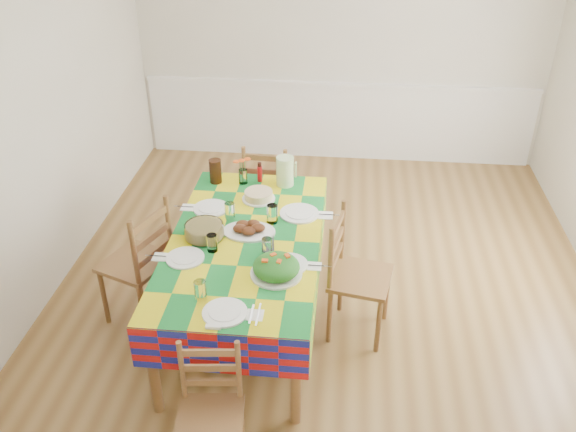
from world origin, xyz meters
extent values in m
cube|color=brown|center=(0.00, 0.00, -0.02)|extent=(4.50, 5.00, 0.04)
cube|color=beige|center=(0.00, 2.52, 1.35)|extent=(4.50, 0.04, 2.70)
cube|color=beige|center=(0.00, -2.52, 1.35)|extent=(4.50, 0.04, 2.70)
cube|color=beige|center=(-2.27, 0.00, 1.35)|extent=(0.04, 5.00, 2.70)
cube|color=white|center=(0.00, 2.47, 0.90)|extent=(4.41, 0.06, 0.04)
cube|color=white|center=(0.00, 2.48, 0.45)|extent=(4.41, 0.03, 0.90)
cylinder|color=brown|center=(-1.03, -1.46, 0.37)|extent=(0.07, 0.07, 0.73)
cylinder|color=brown|center=(-0.13, -1.46, 0.37)|extent=(0.07, 0.07, 0.73)
cylinder|color=brown|center=(-1.03, 0.37, 0.37)|extent=(0.07, 0.07, 0.73)
cylinder|color=brown|center=(-0.13, 0.37, 0.37)|extent=(0.07, 0.07, 0.73)
cube|color=brown|center=(-0.58, -0.55, 0.75)|extent=(1.03, 1.95, 0.04)
cube|color=#B5120F|center=(-0.58, -0.55, 0.78)|extent=(1.07, 1.99, 0.01)
cube|color=#B5120F|center=(-1.12, -0.55, 0.62)|extent=(0.01, 1.99, 0.31)
cube|color=#B5120F|center=(-0.05, -0.55, 0.62)|extent=(0.01, 1.99, 0.31)
cube|color=#B5120F|center=(-0.58, -1.55, 0.62)|extent=(1.07, 0.01, 0.31)
cube|color=#B5120F|center=(-0.58, 0.45, 0.62)|extent=(1.07, 0.01, 0.31)
cylinder|color=white|center=(-0.57, -1.37, 0.79)|extent=(0.27, 0.27, 0.01)
cylinder|color=white|center=(-0.57, -1.37, 0.80)|extent=(0.19, 0.19, 0.01)
cylinder|color=white|center=(-0.74, -1.25, 0.85)|extent=(0.08, 0.08, 0.13)
cube|color=white|center=(-0.39, -1.37, 0.78)|extent=(0.10, 0.10, 0.01)
cube|color=silver|center=(-0.41, -1.37, 0.79)|extent=(0.01, 0.17, 0.00)
cube|color=silver|center=(-0.37, -1.37, 0.79)|extent=(0.01, 0.20, 0.00)
cylinder|color=white|center=(-0.95, -0.84, 0.79)|extent=(0.26, 0.26, 0.01)
cylinder|color=white|center=(-0.95, -0.84, 0.80)|extent=(0.19, 0.19, 0.01)
cylinder|color=white|center=(-0.78, -0.72, 0.84)|extent=(0.07, 0.07, 0.13)
cube|color=white|center=(-1.12, -0.84, 0.78)|extent=(0.10, 0.10, 0.01)
cube|color=silver|center=(-1.14, -0.84, 0.79)|extent=(0.17, 0.01, 0.00)
cube|color=silver|center=(-1.10, -0.84, 0.79)|extent=(0.19, 0.01, 0.00)
cylinder|color=white|center=(-0.91, -0.17, 0.79)|extent=(0.28, 0.28, 0.01)
cylinder|color=white|center=(-0.91, -0.17, 0.80)|extent=(0.19, 0.19, 0.01)
cylinder|color=white|center=(-0.74, -0.29, 0.85)|extent=(0.08, 0.08, 0.13)
cube|color=white|center=(-1.09, -0.17, 0.78)|extent=(0.10, 0.10, 0.01)
cube|color=silver|center=(-1.11, -0.17, 0.79)|extent=(0.17, 0.01, 0.00)
cube|color=silver|center=(-1.07, -0.17, 0.79)|extent=(0.20, 0.01, 0.00)
cylinder|color=white|center=(-0.24, -0.84, 0.79)|extent=(0.26, 0.26, 0.01)
cylinder|color=white|center=(-0.24, -0.84, 0.80)|extent=(0.18, 0.18, 0.01)
cylinder|color=white|center=(-0.40, -0.72, 0.84)|extent=(0.07, 0.07, 0.12)
cube|color=white|center=(-0.06, -0.84, 0.78)|extent=(0.10, 0.10, 0.01)
cube|color=silver|center=(-0.08, -0.84, 0.79)|extent=(0.16, 0.01, 0.00)
cube|color=silver|center=(-0.05, -0.84, 0.79)|extent=(0.19, 0.01, 0.00)
cylinder|color=white|center=(-0.22, -0.17, 0.79)|extent=(0.30, 0.30, 0.02)
cylinder|color=white|center=(-0.22, -0.17, 0.80)|extent=(0.21, 0.21, 0.01)
cylinder|color=white|center=(-0.41, -0.31, 0.85)|extent=(0.08, 0.08, 0.14)
cube|color=white|center=(-0.02, -0.17, 0.78)|extent=(0.11, 0.11, 0.01)
cube|color=silver|center=(-0.05, -0.17, 0.79)|extent=(0.19, 0.01, 0.00)
cube|color=silver|center=(0.00, -0.17, 0.79)|extent=(0.22, 0.01, 0.00)
ellipsoid|color=white|center=(-0.57, -0.47, 0.79)|extent=(0.39, 0.28, 0.02)
ellipsoid|color=black|center=(-0.50, -0.47, 0.83)|extent=(0.10, 0.09, 0.06)
ellipsoid|color=black|center=(-0.54, -0.42, 0.83)|extent=(0.10, 0.09, 0.06)
ellipsoid|color=black|center=(-0.62, -0.43, 0.83)|extent=(0.10, 0.09, 0.06)
ellipsoid|color=black|center=(-0.63, -0.49, 0.83)|extent=(0.10, 0.09, 0.06)
ellipsoid|color=black|center=(-0.56, -0.52, 0.83)|extent=(0.10, 0.09, 0.06)
cylinder|color=white|center=(-0.31, -0.95, 0.79)|extent=(0.34, 0.34, 0.02)
ellipsoid|color=#124812|center=(-0.31, -0.95, 0.84)|extent=(0.31, 0.31, 0.14)
cube|color=#E55513|center=(-0.38, -0.98, 0.91)|extent=(0.04, 0.03, 0.01)
cube|color=#E55513|center=(-0.33, -0.91, 0.91)|extent=(0.05, 0.05, 0.01)
cube|color=#E55513|center=(-0.28, -0.98, 0.91)|extent=(0.04, 0.04, 0.01)
cube|color=#E55513|center=(-0.24, -0.91, 0.91)|extent=(0.04, 0.05, 0.01)
cylinder|color=white|center=(-0.87, -0.56, 0.83)|extent=(0.28, 0.28, 0.10)
cylinder|color=tan|center=(-0.87, -0.56, 0.83)|extent=(0.26, 0.26, 0.08)
cylinder|color=white|center=(-0.56, 0.02, 0.79)|extent=(0.26, 0.26, 0.01)
cylinder|color=tan|center=(-0.56, 0.02, 0.82)|extent=(0.22, 0.22, 0.06)
cube|color=black|center=(-0.42, -0.63, 0.78)|extent=(0.12, 0.27, 0.01)
cube|color=black|center=(-0.37, -0.61, 0.78)|extent=(0.06, 0.28, 0.01)
cylinder|color=white|center=(-0.73, 0.29, 0.84)|extent=(0.07, 0.07, 0.12)
cylinder|color=#2D6B23|center=(-0.75, 0.29, 0.89)|extent=(0.01, 0.01, 0.17)
ellipsoid|color=#E55513|center=(-0.78, 0.29, 0.97)|extent=(0.06, 0.06, 0.02)
cylinder|color=#2D6B23|center=(-0.72, 0.30, 0.89)|extent=(0.01, 0.01, 0.17)
ellipsoid|color=#E55513|center=(-0.69, 0.31, 0.99)|extent=(0.06, 0.06, 0.02)
cylinder|color=#2D6B23|center=(-0.73, 0.27, 0.89)|extent=(0.01, 0.01, 0.17)
ellipsoid|color=#E55513|center=(-0.73, 0.25, 1.00)|extent=(0.06, 0.06, 0.02)
cylinder|color=red|center=(-0.60, 0.33, 0.86)|extent=(0.04, 0.04, 0.17)
cylinder|color=#C2E4A1|center=(-0.38, 0.29, 0.90)|extent=(0.14, 0.14, 0.25)
cylinder|color=black|center=(-0.96, 0.28, 0.88)|extent=(0.10, 0.10, 0.20)
cube|color=white|center=(-0.61, -1.50, 0.79)|extent=(0.09, 0.03, 0.02)
cylinder|color=brown|center=(-0.76, -1.72, 0.20)|extent=(0.03, 0.03, 0.40)
cylinder|color=brown|center=(-0.44, -1.69, 0.20)|extent=(0.03, 0.03, 0.40)
cube|color=brown|center=(-0.58, -1.85, 0.42)|extent=(0.41, 0.40, 0.03)
cylinder|color=brown|center=(-0.76, -1.71, 0.63)|extent=(0.03, 0.03, 0.45)
cylinder|color=brown|center=(-0.44, -1.68, 0.63)|extent=(0.03, 0.03, 0.45)
cube|color=brown|center=(-0.60, -1.69, 0.54)|extent=(0.32, 0.05, 0.04)
cube|color=brown|center=(-0.60, -1.69, 0.65)|extent=(0.32, 0.05, 0.04)
cube|color=brown|center=(-0.60, -1.69, 0.77)|extent=(0.32, 0.05, 0.04)
cylinder|color=brown|center=(-0.39, 0.92, 0.23)|extent=(0.04, 0.04, 0.46)
cylinder|color=brown|center=(-0.75, 0.94, 0.23)|extent=(0.04, 0.04, 0.46)
cylinder|color=brown|center=(-0.41, 0.57, 0.23)|extent=(0.04, 0.04, 0.46)
cylinder|color=brown|center=(-0.77, 0.60, 0.23)|extent=(0.04, 0.04, 0.46)
cube|color=brown|center=(-0.58, 0.76, 0.47)|extent=(0.45, 0.43, 0.03)
cylinder|color=brown|center=(-0.41, 0.56, 0.71)|extent=(0.04, 0.04, 0.51)
cylinder|color=brown|center=(-0.78, 0.59, 0.71)|extent=(0.04, 0.04, 0.51)
cube|color=brown|center=(-0.59, 0.58, 0.61)|extent=(0.37, 0.04, 0.05)
cube|color=brown|center=(-0.59, 0.58, 0.74)|extent=(0.37, 0.04, 0.05)
cube|color=brown|center=(-0.59, 0.58, 0.87)|extent=(0.37, 0.04, 0.05)
cylinder|color=brown|center=(-1.52, -0.30, 0.25)|extent=(0.04, 0.04, 0.49)
cylinder|color=brown|center=(-1.67, -0.66, 0.25)|extent=(0.04, 0.04, 0.49)
cylinder|color=brown|center=(-1.18, -0.43, 0.25)|extent=(0.04, 0.04, 0.49)
cylinder|color=brown|center=(-1.33, -0.80, 0.25)|extent=(0.04, 0.04, 0.49)
cube|color=brown|center=(-1.42, -0.55, 0.51)|extent=(0.57, 0.59, 0.03)
cylinder|color=brown|center=(-1.17, -0.44, 0.76)|extent=(0.04, 0.04, 0.54)
cylinder|color=brown|center=(-1.32, -0.80, 0.76)|extent=(0.04, 0.04, 0.54)
cube|color=brown|center=(-1.24, -0.62, 0.65)|extent=(0.17, 0.37, 0.05)
cube|color=brown|center=(-1.24, -0.62, 0.80)|extent=(0.17, 0.37, 0.05)
cube|color=brown|center=(-1.24, -0.62, 0.94)|extent=(0.17, 0.37, 0.05)
cylinder|color=brown|center=(0.40, -0.77, 0.24)|extent=(0.04, 0.04, 0.48)
cylinder|color=brown|center=(0.47, -0.39, 0.24)|extent=(0.04, 0.04, 0.48)
cylinder|color=brown|center=(0.05, -0.70, 0.24)|extent=(0.04, 0.04, 0.48)
cylinder|color=brown|center=(0.12, -0.33, 0.24)|extent=(0.04, 0.04, 0.48)
cube|color=brown|center=(0.26, -0.55, 0.49)|extent=(0.50, 0.52, 0.03)
cylinder|color=brown|center=(0.04, -0.70, 0.74)|extent=(0.04, 0.04, 0.53)
cylinder|color=brown|center=(0.11, -0.32, 0.74)|extent=(0.04, 0.04, 0.53)
cube|color=brown|center=(0.07, -0.51, 0.63)|extent=(0.09, 0.38, 0.05)
cube|color=brown|center=(0.07, -0.51, 0.77)|extent=(0.09, 0.38, 0.05)
cube|color=brown|center=(0.07, -0.51, 0.91)|extent=(0.09, 0.38, 0.05)
camera|label=1|loc=(0.10, -4.13, 3.18)|focal=38.00mm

